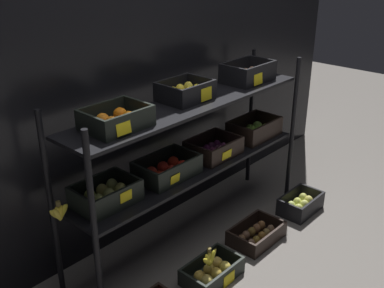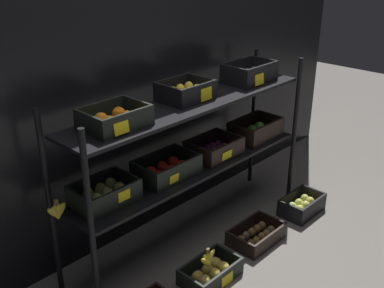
{
  "view_description": "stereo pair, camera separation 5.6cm",
  "coord_description": "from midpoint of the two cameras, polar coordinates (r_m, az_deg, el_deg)",
  "views": [
    {
      "loc": [
        -1.96,
        -1.78,
        1.85
      ],
      "look_at": [
        0.0,
        0.0,
        0.68
      ],
      "focal_mm": 43.23,
      "sensor_mm": 36.0,
      "label": 1
    },
    {
      "loc": [
        -1.92,
        -1.82,
        1.85
      ],
      "look_at": [
        0.0,
        0.0,
        0.68
      ],
      "focal_mm": 43.23,
      "sensor_mm": 36.0,
      "label": 2
    }
  ],
  "objects": [
    {
      "name": "banana_bunch_loose",
      "position": [
        2.75,
        2.56,
        -13.98
      ],
      "size": [
        0.14,
        0.04,
        0.13
      ],
      "color": "brown",
      "rests_on": "crate_ground_apple_gold"
    },
    {
      "name": "storefront_wall",
      "position": [
        3.01,
        -4.94,
        10.48
      ],
      "size": [
        4.2,
        0.12,
        2.32
      ],
      "primitive_type": "cube",
      "color": "black",
      "rests_on": "ground_plane"
    },
    {
      "name": "ground_plane",
      "position": [
        3.23,
        0.51,
        -11.1
      ],
      "size": [
        10.0,
        10.0,
        0.0
      ],
      "primitive_type": "plane",
      "color": "#605B56"
    },
    {
      "name": "crate_ground_kiwi",
      "position": [
        3.18,
        8.45,
        -11.09
      ],
      "size": [
        0.37,
        0.24,
        0.11
      ],
      "color": "black",
      "rests_on": "ground_plane"
    },
    {
      "name": "crate_ground_apple_gold",
      "position": [
        2.85,
        2.9,
        -15.54
      ],
      "size": [
        0.36,
        0.22,
        0.11
      ],
      "color": "black",
      "rests_on": "ground_plane"
    },
    {
      "name": "display_rack",
      "position": [
        2.88,
        0.39,
        0.86
      ],
      "size": [
        1.92,
        0.41,
        1.1
      ],
      "color": "black",
      "rests_on": "ground_plane"
    },
    {
      "name": "crate_ground_pear",
      "position": [
        3.54,
        13.83,
        -7.41
      ],
      "size": [
        0.34,
        0.21,
        0.13
      ],
      "color": "black",
      "rests_on": "ground_plane"
    }
  ]
}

